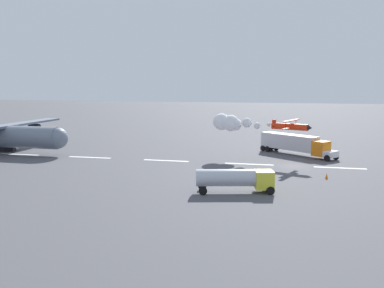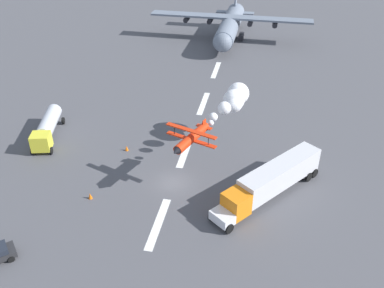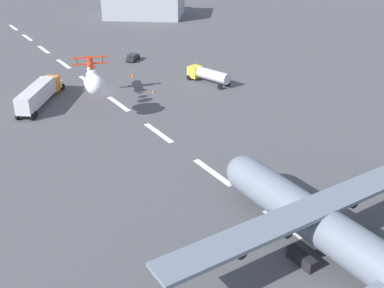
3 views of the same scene
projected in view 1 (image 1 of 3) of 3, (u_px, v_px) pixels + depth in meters
ground_plane at (294, 166)px, 72.22m from camera, size 440.00×440.00×0.00m
runway_stripe_4 at (340, 168)px, 70.58m from camera, size 8.00×0.90×0.01m
runway_stripe_5 at (249, 164)px, 73.86m from camera, size 8.00×0.90×0.01m
runway_stripe_6 at (166, 161)px, 77.14m from camera, size 8.00×0.90×0.01m
runway_stripe_7 at (90, 157)px, 80.42m from camera, size 8.00×0.90×0.01m
runway_stripe_8 at (19, 154)px, 83.71m from camera, size 8.00×0.90×0.01m
cargo_transport_plane at (8, 135)px, 84.22m from camera, size 24.92×35.51×11.31m
stunt_biplane_red at (236, 123)px, 78.86m from camera, size 17.23×8.68×3.12m
semi_truck_orange at (295, 143)px, 82.95m from camera, size 14.19×12.02×3.70m
fuel_tanker_truck at (236, 178)px, 54.71m from camera, size 9.71×4.88×2.90m
traffic_cone_near at (327, 176)px, 62.75m from camera, size 0.44×0.44×0.75m
traffic_cone_far at (253, 171)px, 65.99m from camera, size 0.44×0.44×0.75m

